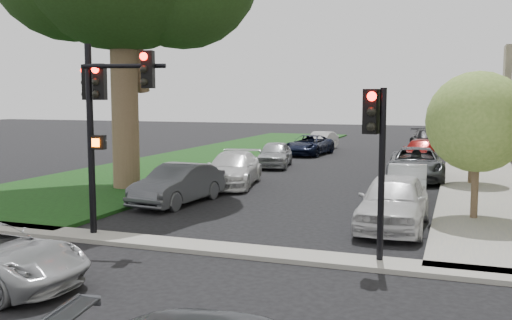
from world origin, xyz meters
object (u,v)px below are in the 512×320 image
(car_parked_3, at_px, (422,151))
(car_parked_7, at_px, (275,154))
(car_parked_8, at_px, (309,145))
(car_parked_9, at_px, (321,141))
(traffic_signal_secondary, at_px, (376,142))
(car_parked_0, at_px, (393,201))
(small_tree_a, at_px, (478,122))
(small_tree_b, at_px, (472,125))
(car_parked_5, at_px, (178,184))
(car_parked_1, at_px, (407,183))
(small_tree_c, at_px, (469,119))
(traffic_signal_main, at_px, (103,105))
(car_parked_6, at_px, (233,169))
(car_parked_2, at_px, (416,164))
(car_parked_4, at_px, (428,141))

(car_parked_3, height_order, car_parked_7, car_parked_3)
(car_parked_8, height_order, car_parked_9, car_parked_8)
(car_parked_8, bearing_deg, traffic_signal_secondary, -66.33)
(traffic_signal_secondary, relative_size, car_parked_0, 0.87)
(small_tree_a, xyz_separation_m, traffic_signal_secondary, (-2.29, -5.69, -0.26))
(small_tree_b, distance_m, car_parked_5, 13.15)
(small_tree_b, xyz_separation_m, car_parked_8, (-10.00, 10.51, -2.01))
(small_tree_a, relative_size, car_parked_1, 1.16)
(traffic_signal_secondary, xyz_separation_m, car_parked_9, (-7.82, 28.04, -2.18))
(small_tree_c, bearing_deg, car_parked_3, -130.00)
(car_parked_9, bearing_deg, small_tree_b, -49.01)
(small_tree_a, relative_size, car_parked_5, 1.07)
(car_parked_7, bearing_deg, car_parked_0, -68.98)
(car_parked_1, distance_m, car_parked_9, 20.82)
(small_tree_b, relative_size, car_parked_5, 0.92)
(small_tree_b, height_order, traffic_signal_main, traffic_signal_main)
(small_tree_b, distance_m, car_parked_6, 10.63)
(small_tree_a, relative_size, traffic_signal_secondary, 1.15)
(car_parked_3, height_order, car_parked_8, car_parked_3)
(car_parked_5, distance_m, car_parked_7, 11.71)
(car_parked_1, relative_size, car_parked_3, 0.87)
(car_parked_0, distance_m, car_parked_1, 4.82)
(car_parked_1, bearing_deg, traffic_signal_secondary, -93.10)
(traffic_signal_secondary, height_order, car_parked_9, traffic_signal_secondary)
(small_tree_a, height_order, small_tree_b, small_tree_a)
(car_parked_6, bearing_deg, traffic_signal_secondary, -62.85)
(car_parked_1, height_order, car_parked_7, car_parked_7)
(small_tree_b, height_order, car_parked_2, small_tree_b)
(small_tree_a, distance_m, car_parked_7, 15.33)
(car_parked_3, height_order, car_parked_5, car_parked_3)
(car_parked_5, xyz_separation_m, car_parked_6, (0.25, 4.63, 0.01))
(car_parked_4, height_order, car_parked_7, car_parked_4)
(car_parked_4, bearing_deg, car_parked_2, -100.40)
(car_parked_5, bearing_deg, traffic_signal_secondary, -28.04)
(car_parked_5, bearing_deg, car_parked_7, 96.24)
(small_tree_c, relative_size, car_parked_9, 0.95)
(traffic_signal_secondary, distance_m, car_parked_6, 12.57)
(car_parked_4, bearing_deg, car_parked_5, -118.54)
(traffic_signal_secondary, xyz_separation_m, car_parked_3, (-0.23, 20.60, -2.06))
(car_parked_0, distance_m, car_parked_7, 15.19)
(car_parked_6, distance_m, car_parked_8, 14.12)
(small_tree_c, distance_m, car_parked_9, 11.20)
(traffic_signal_secondary, height_order, car_parked_2, traffic_signal_secondary)
(traffic_signal_main, distance_m, traffic_signal_secondary, 7.34)
(small_tree_b, height_order, car_parked_3, small_tree_b)
(small_tree_c, relative_size, car_parked_5, 0.87)
(small_tree_b, xyz_separation_m, car_parked_1, (-2.29, -4.70, -2.01))
(traffic_signal_main, relative_size, car_parked_4, 0.97)
(small_tree_c, height_order, car_parked_9, small_tree_c)
(traffic_signal_main, height_order, car_parked_4, traffic_signal_main)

